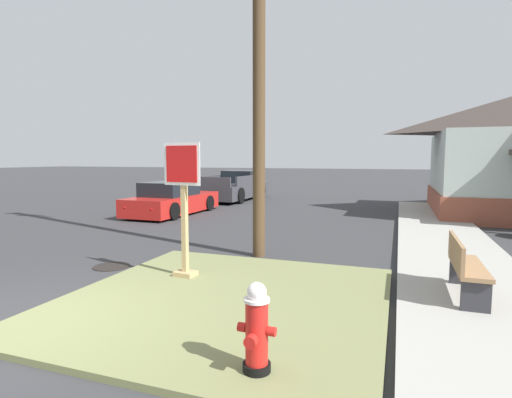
{
  "coord_description": "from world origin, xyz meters",
  "views": [
    {
      "loc": [
        4.49,
        -3.55,
        2.13
      ],
      "look_at": [
        1.82,
        3.96,
        1.32
      ],
      "focal_mm": 28.26,
      "sensor_mm": 36.0,
      "label": 1
    }
  ],
  "objects_px": {
    "manhole_cover": "(112,266)",
    "pickup_truck_charcoal": "(236,188)",
    "parked_sedan_red": "(172,200)",
    "street_bench": "(464,265)",
    "fire_hydrant": "(257,330)",
    "stop_sign": "(184,212)"
  },
  "relations": [
    {
      "from": "manhole_cover",
      "to": "street_bench",
      "type": "distance_m",
      "value": 6.25
    },
    {
      "from": "stop_sign",
      "to": "parked_sedan_red",
      "type": "relative_size",
      "value": 0.52
    },
    {
      "from": "parked_sedan_red",
      "to": "street_bench",
      "type": "xyz_separation_m",
      "value": [
        9.09,
        -6.91,
        0.04
      ]
    },
    {
      "from": "fire_hydrant",
      "to": "street_bench",
      "type": "distance_m",
      "value": 3.64
    },
    {
      "from": "pickup_truck_charcoal",
      "to": "street_bench",
      "type": "relative_size",
      "value": 3.67
    },
    {
      "from": "stop_sign",
      "to": "pickup_truck_charcoal",
      "type": "distance_m",
      "value": 13.85
    },
    {
      "from": "stop_sign",
      "to": "street_bench",
      "type": "relative_size",
      "value": 1.64
    },
    {
      "from": "fire_hydrant",
      "to": "stop_sign",
      "type": "xyz_separation_m",
      "value": [
        -2.24,
        2.56,
        0.72
      ]
    },
    {
      "from": "parked_sedan_red",
      "to": "street_bench",
      "type": "bearing_deg",
      "value": -37.26
    },
    {
      "from": "manhole_cover",
      "to": "pickup_truck_charcoal",
      "type": "bearing_deg",
      "value": 101.69
    },
    {
      "from": "stop_sign",
      "to": "manhole_cover",
      "type": "height_order",
      "value": "stop_sign"
    },
    {
      "from": "parked_sedan_red",
      "to": "street_bench",
      "type": "relative_size",
      "value": 3.13
    },
    {
      "from": "fire_hydrant",
      "to": "stop_sign",
      "type": "height_order",
      "value": "stop_sign"
    },
    {
      "from": "fire_hydrant",
      "to": "street_bench",
      "type": "relative_size",
      "value": 0.62
    },
    {
      "from": "stop_sign",
      "to": "pickup_truck_charcoal",
      "type": "xyz_separation_m",
      "value": [
        -4.46,
        13.1,
        -0.6
      ]
    },
    {
      "from": "stop_sign",
      "to": "parked_sedan_red",
      "type": "xyz_separation_m",
      "value": [
        -4.67,
        7.27,
        -0.67
      ]
    },
    {
      "from": "manhole_cover",
      "to": "street_bench",
      "type": "relative_size",
      "value": 0.5
    },
    {
      "from": "fire_hydrant",
      "to": "manhole_cover",
      "type": "height_order",
      "value": "fire_hydrant"
    },
    {
      "from": "fire_hydrant",
      "to": "parked_sedan_red",
      "type": "bearing_deg",
      "value": 125.09
    },
    {
      "from": "manhole_cover",
      "to": "pickup_truck_charcoal",
      "type": "xyz_separation_m",
      "value": [
        -2.65,
        12.8,
        0.61
      ]
    },
    {
      "from": "street_bench",
      "to": "fire_hydrant",
      "type": "bearing_deg",
      "value": -126.69
    },
    {
      "from": "parked_sedan_red",
      "to": "street_bench",
      "type": "distance_m",
      "value": 11.42
    }
  ]
}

